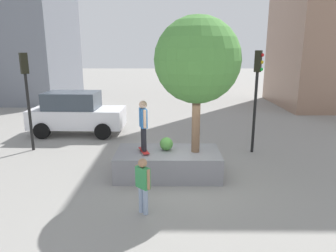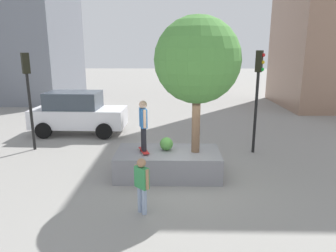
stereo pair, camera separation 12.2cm
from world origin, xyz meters
name	(u,v)px [view 1 (the left image)]	position (x,y,z in m)	size (l,w,h in m)	color
ground_plane	(182,179)	(0.00, 0.00, 0.00)	(120.00, 120.00, 0.00)	gray
planter_ledge	(168,163)	(-0.46, 0.38, 0.44)	(3.58, 1.85, 0.88)	gray
plaza_tree	(197,60)	(0.48, 0.36, 3.95)	(2.79, 2.79, 4.48)	brown
boxwood_shrub	(166,144)	(-0.52, 0.50, 1.11)	(0.46, 0.46, 0.46)	#4C8C3D
skateboard	(144,151)	(-1.28, 0.26, 0.93)	(0.45, 0.83, 0.07)	#A51E1E
skateboarder	(143,122)	(-1.28, 0.26, 1.94)	(0.32, 0.56, 1.71)	black
police_car	(76,113)	(-5.22, 5.78, 1.11)	(4.75, 2.31, 2.19)	white
traffic_light_corner	(257,84)	(3.14, 2.91, 2.91)	(0.37, 0.36, 4.25)	black
traffic_light_median	(26,85)	(-6.40, 3.12, 2.85)	(0.37, 0.37, 4.16)	black
passerby_with_bag	(143,182)	(-1.11, -2.22, 0.90)	(0.42, 0.42, 1.56)	#8C9EB7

